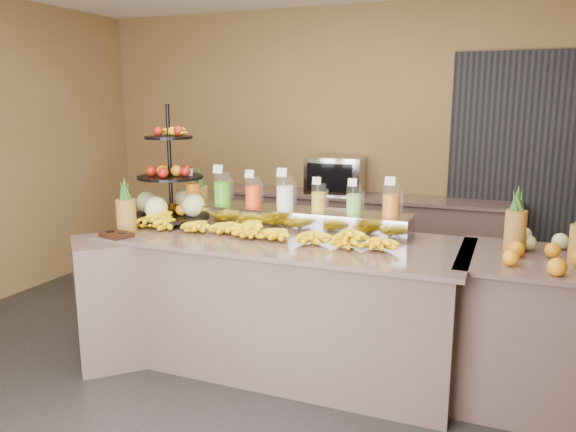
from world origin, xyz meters
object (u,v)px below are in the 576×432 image
Objects in this scene: condiment_caddy at (117,235)px; oven_warmer at (335,175)px; fruit_stand at (176,193)px; banana_heap at (255,227)px; pitcher_tray at (285,218)px; right_fruit_pile at (543,247)px.

oven_warmer is (0.84, 2.36, 0.17)m from condiment_caddy.
condiment_caddy is (-0.12, -0.57, -0.21)m from fruit_stand.
banana_heap is at bearing 24.10° from condiment_caddy.
pitcher_tray is 1.75m from right_fruit_pile.
right_fruit_pile is at bearing -49.75° from oven_warmer.
banana_heap is at bearing -20.29° from fruit_stand.
right_fruit_pile is 0.88× the size of oven_warmer.
fruit_stand reaches higher than banana_heap.
banana_heap is 3.59× the size of oven_warmer.
pitcher_tray is 0.88m from fruit_stand.
condiment_caddy is at bearing -144.71° from pitcher_tray.
pitcher_tray is 0.32m from banana_heap.
right_fruit_pile reaches higher than pitcher_tray.
oven_warmer reaches higher than right_fruit_pile.
condiment_caddy is (-0.87, -0.39, -0.05)m from banana_heap.
pitcher_tray reaches higher than condiment_caddy.
fruit_stand is 4.37× the size of condiment_caddy.
banana_heap is (-0.10, -0.30, -0.01)m from pitcher_tray.
pitcher_tray is at bearing 70.91° from banana_heap.
condiment_caddy is at bearing -170.28° from right_fruit_pile.
fruit_stand reaches higher than oven_warmer.
banana_heap is 0.79m from fruit_stand.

